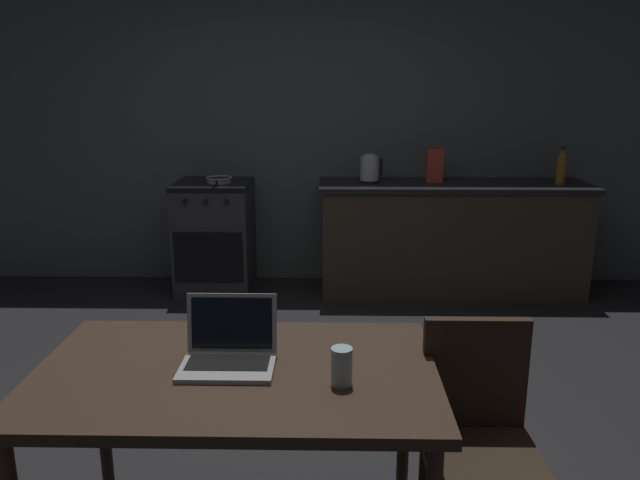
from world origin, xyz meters
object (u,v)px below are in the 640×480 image
at_px(stove_oven, 215,237).
at_px(chair, 478,429).
at_px(drinking_glass, 342,366).
at_px(electric_kettle, 370,169).
at_px(cereal_box, 435,166).
at_px(laptop, 229,352).
at_px(dining_table, 237,387).
at_px(bottle, 561,166).
at_px(frying_pan, 219,180).

distance_m(stove_oven, chair, 3.31).
bearing_deg(drinking_glass, chair, 15.36).
relative_size(electric_kettle, drinking_glass, 1.80).
bearing_deg(drinking_glass, cereal_box, 75.79).
bearing_deg(laptop, dining_table, -33.13).
relative_size(electric_kettle, bottle, 0.77).
bearing_deg(drinking_glass, frying_pan, 107.16).
bearing_deg(cereal_box, stove_oven, -179.28).
relative_size(stove_oven, dining_table, 0.66).
xyz_separation_m(stove_oven, bottle, (2.77, -0.05, 0.60)).
relative_size(dining_table, cereal_box, 5.13).
relative_size(bottle, drinking_glass, 2.33).
bearing_deg(cereal_box, chair, -95.73).
distance_m(frying_pan, drinking_glass, 3.21).
height_order(stove_oven, drinking_glass, stove_oven).
bearing_deg(laptop, electric_kettle, 90.89).
xyz_separation_m(laptop, bottle, (2.16, 2.90, 0.25)).
relative_size(electric_kettle, cereal_box, 0.85).
xyz_separation_m(electric_kettle, bottle, (1.50, -0.05, 0.03)).
relative_size(stove_oven, frying_pan, 2.34).
xyz_separation_m(chair, bottle, (1.28, 2.91, 0.54)).
bearing_deg(electric_kettle, cereal_box, 2.20).
height_order(electric_kettle, drinking_glass, electric_kettle).
relative_size(bottle, frying_pan, 0.76).
xyz_separation_m(frying_pan, drinking_glass, (0.95, -3.06, -0.12)).
bearing_deg(chair, stove_oven, 126.88).
height_order(laptop, cereal_box, cereal_box).
distance_m(stove_oven, bottle, 2.83).
bearing_deg(electric_kettle, dining_table, -101.87).
bearing_deg(dining_table, stove_oven, 102.12).
bearing_deg(bottle, cereal_box, 175.92).
height_order(dining_table, laptop, laptop).
relative_size(dining_table, electric_kettle, 6.03).
distance_m(electric_kettle, bottle, 1.50).
bearing_deg(bottle, laptop, -126.60).
bearing_deg(frying_pan, stove_oven, 153.41).
relative_size(stove_oven, cereal_box, 3.38).
height_order(stove_oven, frying_pan, frying_pan).
bearing_deg(electric_kettle, drinking_glass, -94.93).
xyz_separation_m(stove_oven, dining_table, (0.64, -2.98, 0.23)).
distance_m(frying_pan, cereal_box, 1.74).
relative_size(dining_table, frying_pan, 3.55).
distance_m(dining_table, laptop, 0.12).
distance_m(dining_table, cereal_box, 3.24).
relative_size(laptop, bottle, 1.08).
bearing_deg(chair, cereal_box, 94.38).
bearing_deg(chair, bottle, 76.35).
bearing_deg(laptop, frying_pan, 114.17).
distance_m(stove_oven, laptop, 3.03).
relative_size(drinking_glass, cereal_box, 0.47).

